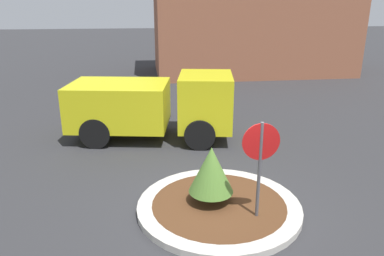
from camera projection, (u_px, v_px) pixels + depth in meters
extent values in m
plane|color=#2D2D30|center=(219.00, 209.00, 8.41)|extent=(120.00, 120.00, 0.00)
cylinder|color=#BCB7AD|center=(219.00, 206.00, 8.39)|extent=(3.66, 3.66, 0.15)
cylinder|color=#4C2D19|center=(219.00, 206.00, 8.39)|extent=(3.00, 3.00, 0.15)
cylinder|color=#4C4C51|center=(259.00, 174.00, 7.59)|extent=(0.07, 0.07, 2.22)
cylinder|color=#B71414|center=(261.00, 142.00, 7.36)|extent=(0.77, 0.03, 0.77)
cylinder|color=brown|center=(211.00, 196.00, 8.40)|extent=(0.08, 0.08, 0.26)
cone|color=#4C752D|center=(211.00, 170.00, 8.19)|extent=(1.00, 1.00, 1.05)
cube|color=gold|center=(206.00, 101.00, 12.37)|extent=(2.04, 2.39, 1.75)
cube|color=gold|center=(120.00, 104.00, 12.53)|extent=(3.53, 2.75, 1.44)
cube|color=black|center=(224.00, 92.00, 12.24)|extent=(0.36, 1.88, 0.61)
cylinder|color=black|center=(201.00, 116.00, 13.61)|extent=(1.00, 0.41, 0.98)
cylinder|color=black|center=(200.00, 135.00, 11.66)|extent=(1.00, 0.41, 0.98)
cylinder|color=black|center=(111.00, 115.00, 13.74)|extent=(1.00, 0.41, 0.98)
cylinder|color=black|center=(95.00, 133.00, 11.80)|extent=(1.00, 0.41, 0.98)
cube|color=#93563D|center=(252.00, 11.00, 23.52)|extent=(12.16, 6.00, 7.65)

